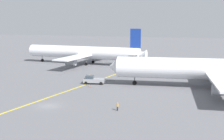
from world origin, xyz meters
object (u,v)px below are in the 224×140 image
object	(u,v)px
pushback_tug	(94,80)
airliner_at_gate_left	(83,53)
airliner_being_pushed	(209,69)
ground_crew_marshaller_foreground	(117,106)
traffic_cone_wingtip_port	(90,86)

from	to	relation	value
pushback_tug	airliner_at_gate_left	bearing A→B (deg)	119.41
airliner_being_pushed	ground_crew_marshaller_foreground	xyz separation A→B (m)	(-16.91, -28.74, -4.32)
airliner_at_gate_left	pushback_tug	world-z (taller)	airliner_at_gate_left
pushback_tug	ground_crew_marshaller_foreground	bearing A→B (deg)	-56.36
airliner_at_gate_left	traffic_cone_wingtip_port	bearing A→B (deg)	-62.53
ground_crew_marshaller_foreground	airliner_at_gate_left	bearing A→B (deg)	121.09
airliner_being_pushed	pushback_tug	world-z (taller)	airliner_being_pushed
airliner_being_pushed	pushback_tug	size ratio (longest dim) A/B	5.87
airliner_being_pushed	ground_crew_marshaller_foreground	distance (m)	33.62
airliner_at_gate_left	ground_crew_marshaller_foreground	world-z (taller)	airliner_at_gate_left
airliner_at_gate_left	traffic_cone_wingtip_port	xyz separation A→B (m)	(21.46, -41.27, -4.77)
airliner_at_gate_left	ground_crew_marshaller_foreground	xyz separation A→B (m)	(36.09, -59.85, -4.15)
airliner_being_pushed	traffic_cone_wingtip_port	size ratio (longest dim) A/B	93.07
pushback_tug	traffic_cone_wingtip_port	bearing A→B (deg)	-80.48
ground_crew_marshaller_foreground	traffic_cone_wingtip_port	bearing A→B (deg)	128.23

